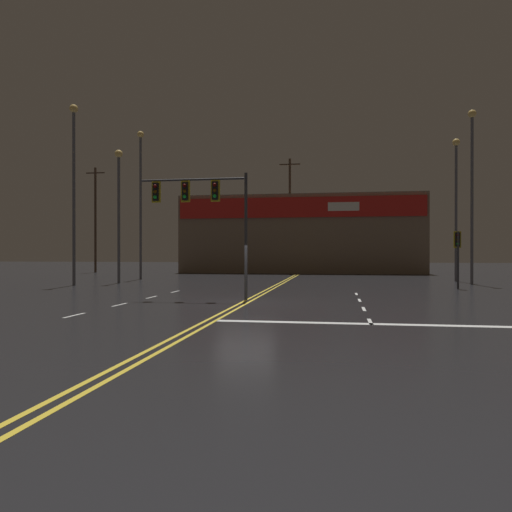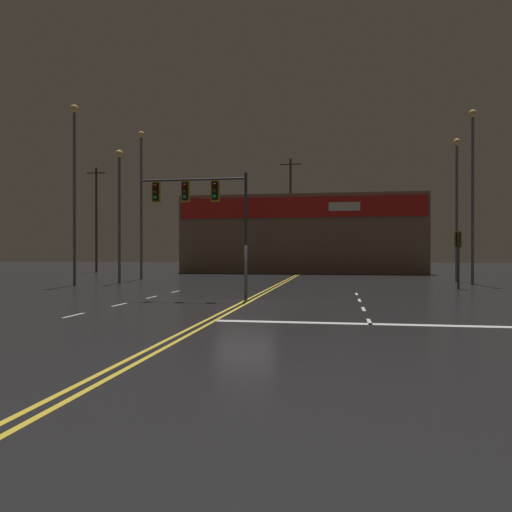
{
  "view_description": "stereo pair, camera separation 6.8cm",
  "coord_description": "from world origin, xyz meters",
  "views": [
    {
      "loc": [
        3.91,
        -21.22,
        2.11
      ],
      "look_at": [
        0.0,
        2.97,
        2.0
      ],
      "focal_mm": 35.0,
      "sensor_mm": 36.0,
      "label": 1
    },
    {
      "loc": [
        3.98,
        -21.21,
        2.11
      ],
      "look_at": [
        0.0,
        2.97,
        2.0
      ],
      "focal_mm": 35.0,
      "sensor_mm": 36.0,
      "label": 2
    }
  ],
  "objects": [
    {
      "name": "traffic_signal_median",
      "position": [
        -2.3,
        1.08,
        4.56
      ],
      "size": [
        5.06,
        0.36,
        5.8
      ],
      "color": "#38383D",
      "rests_on": "ground"
    },
    {
      "name": "ground_plane",
      "position": [
        0.0,
        0.0,
        0.0
      ],
      "size": [
        200.0,
        200.0,
        0.0
      ],
      "primitive_type": "plane",
      "color": "black"
    },
    {
      "name": "utility_pole_row",
      "position": [
        -2.13,
        31.43,
        5.82
      ],
      "size": [
        47.97,
        0.26,
        12.17
      ],
      "color": "#4C3828",
      "rests_on": "ground"
    },
    {
      "name": "building_backdrop",
      "position": [
        0.0,
        36.21,
        4.25
      ],
      "size": [
        26.4,
        10.23,
        8.48
      ],
      "color": "#7A6651",
      "rests_on": "ground"
    },
    {
      "name": "traffic_signal_corner_northeast",
      "position": [
        11.06,
        10.1,
        2.54
      ],
      "size": [
        0.42,
        0.36,
        3.46
      ],
      "color": "#38383D",
      "rests_on": "ground"
    },
    {
      "name": "streetlight_far_left",
      "position": [
        -13.34,
        9.55,
        7.43
      ],
      "size": [
        0.56,
        0.56,
        12.03
      ],
      "color": "#59595E",
      "rests_on": "ground"
    },
    {
      "name": "streetlight_far_median",
      "position": [
        -11.54,
        12.53,
        6.1
      ],
      "size": [
        0.56,
        0.56,
        9.57
      ],
      "color": "#59595E",
      "rests_on": "ground"
    },
    {
      "name": "streetlight_near_left",
      "position": [
        13.1,
        14.96,
        7.42
      ],
      "size": [
        0.56,
        0.56,
        12.01
      ],
      "color": "#59595E",
      "rests_on": "ground"
    },
    {
      "name": "road_markings",
      "position": [
        0.96,
        -1.15,
        0.0
      ],
      "size": [
        14.69,
        60.0,
        0.01
      ],
      "color": "gold",
      "rests_on": "ground"
    },
    {
      "name": "streetlight_near_right",
      "position": [
        12.91,
        18.7,
        6.81
      ],
      "size": [
        0.56,
        0.56,
        10.88
      ],
      "color": "#59595E",
      "rests_on": "ground"
    },
    {
      "name": "streetlight_far_right",
      "position": [
        -12.09,
        17.93,
        7.55
      ],
      "size": [
        0.56,
        0.56,
        12.25
      ],
      "color": "#59595E",
      "rests_on": "ground"
    }
  ]
}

